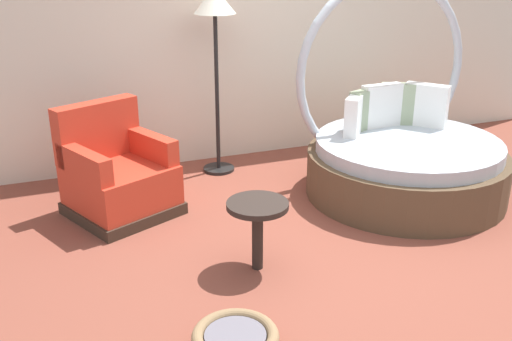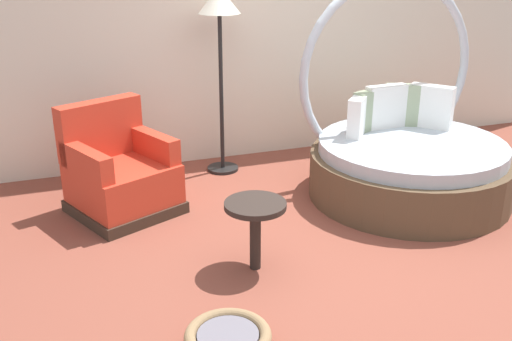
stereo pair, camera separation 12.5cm
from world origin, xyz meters
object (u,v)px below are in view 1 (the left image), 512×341
Objects in this scene: side_table at (258,215)px; pet_basket at (235,340)px; floor_lamp at (215,19)px; red_armchair at (117,177)px; round_daybed at (402,153)px.

pet_basket is at bearing -119.09° from side_table.
side_table is 0.29× the size of floor_lamp.
red_armchair reaches higher than side_table.
pet_basket is at bearing -105.82° from floor_lamp.
pet_basket is 0.98× the size of side_table.
floor_lamp is at bearing 74.18° from pet_basket.
side_table is 2.27m from floor_lamp.
pet_basket is (-2.22, -1.65, -0.31)m from round_daybed.
round_daybed is 1.08× the size of floor_lamp.
round_daybed is 2.59m from red_armchair.
red_armchair is (-2.55, 0.49, -0.05)m from round_daybed.
round_daybed reaches higher than floor_lamp.
round_daybed is at bearing -38.21° from floor_lamp.
floor_lamp is at bearing 141.79° from round_daybed.
floor_lamp reaches higher than red_armchair.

